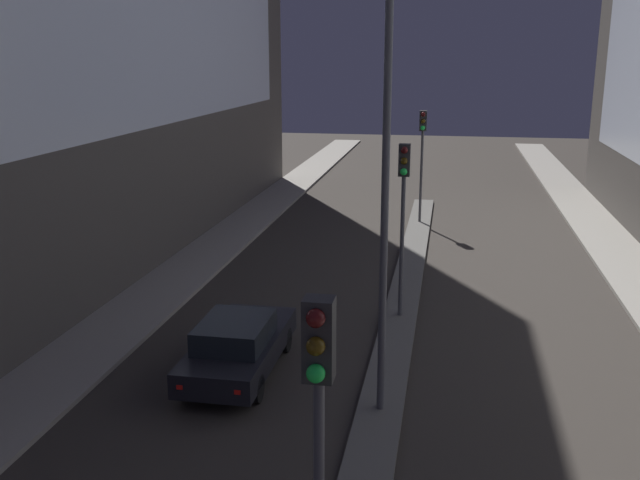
{
  "coord_description": "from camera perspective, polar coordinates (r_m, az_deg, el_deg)",
  "views": [
    {
      "loc": [
        1.25,
        -3.73,
        7.59
      ],
      "look_at": [
        -3.65,
        22.97,
        0.5
      ],
      "focal_mm": 40.0,
      "sensor_mm": 36.0,
      "label": 1
    }
  ],
  "objects": [
    {
      "name": "median_strip",
      "position": [
        22.38,
        6.62,
        -5.09
      ],
      "size": [
        0.99,
        32.62,
        0.15
      ],
      "color": "#56544F",
      "rests_on": "ground"
    },
    {
      "name": "traffic_light_near",
      "position": [
        7.8,
        -0.12,
        -14.24
      ],
      "size": [
        0.32,
        0.42,
        5.04
      ],
      "color": "#4C4C51",
      "rests_on": "median_strip"
    },
    {
      "name": "traffic_light_mid",
      "position": [
        20.23,
        6.69,
        3.8
      ],
      "size": [
        0.32,
        0.42,
        5.04
      ],
      "color": "#4C4C51",
      "rests_on": "median_strip"
    },
    {
      "name": "traffic_light_far",
      "position": [
        32.43,
        8.19,
        7.81
      ],
      "size": [
        0.32,
        0.42,
        5.04
      ],
      "color": "#4C4C51",
      "rests_on": "median_strip"
    },
    {
      "name": "street_lamp",
      "position": [
        14.15,
        5.38,
        10.15
      ],
      "size": [
        0.53,
        0.53,
        9.47
      ],
      "color": "#4C4C51",
      "rests_on": "median_strip"
    },
    {
      "name": "car_left_lane",
      "position": [
        17.61,
        -6.56,
        -8.34
      ],
      "size": [
        1.85,
        4.64,
        1.47
      ],
      "color": "black",
      "rests_on": "ground"
    }
  ]
}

